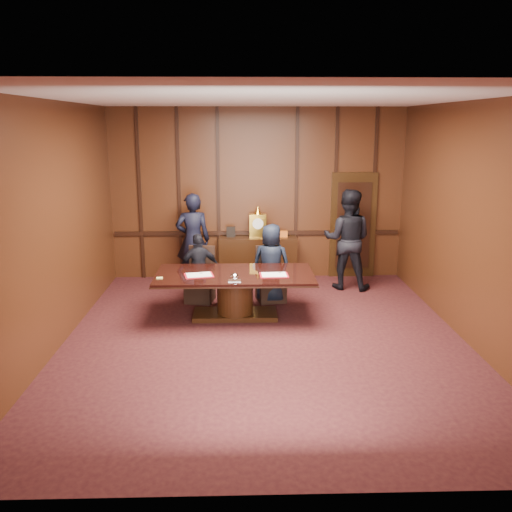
{
  "coord_description": "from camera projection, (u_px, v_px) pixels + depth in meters",
  "views": [
    {
      "loc": [
        -0.35,
        -7.61,
        3.17
      ],
      "look_at": [
        -0.1,
        1.03,
        1.05
      ],
      "focal_mm": 38.0,
      "sensor_mm": 36.0,
      "label": 1
    }
  ],
  "objects": [
    {
      "name": "witness_right",
      "position": [
        347.0,
        239.0,
        10.52
      ],
      "size": [
        1.12,
        0.98,
        1.95
      ],
      "primitive_type": "imported",
      "rotation": [
        0.0,
        0.0,
        2.85
      ],
      "color": "black",
      "rests_on": "ground"
    },
    {
      "name": "folder_left",
      "position": [
        199.0,
        275.0,
        8.81
      ],
      "size": [
        0.52,
        0.41,
        0.02
      ],
      "rotation": [
        0.0,
        0.0,
        0.2
      ],
      "color": "#A80F1C",
      "rests_on": "conference_table"
    },
    {
      "name": "chair_right",
      "position": [
        271.0,
        285.0,
        9.93
      ],
      "size": [
        0.56,
        0.56,
        0.99
      ],
      "rotation": [
        0.0,
        0.0,
        0.2
      ],
      "color": "black",
      "rests_on": "ground"
    },
    {
      "name": "room",
      "position": [
        269.0,
        226.0,
        7.88
      ],
      "size": [
        7.0,
        7.04,
        3.5
      ],
      "color": "black",
      "rests_on": "ground"
    },
    {
      "name": "inkstand",
      "position": [
        234.0,
        278.0,
        8.5
      ],
      "size": [
        0.2,
        0.14,
        0.12
      ],
      "color": "white",
      "rests_on": "conference_table"
    },
    {
      "name": "chair_left",
      "position": [
        200.0,
        285.0,
        9.9
      ],
      "size": [
        0.56,
        0.56,
        0.99
      ],
      "rotation": [
        0.0,
        0.0,
        -0.19
      ],
      "color": "black",
      "rests_on": "ground"
    },
    {
      "name": "witness_left",
      "position": [
        193.0,
        240.0,
        10.71
      ],
      "size": [
        0.71,
        0.5,
        1.86
      ],
      "primitive_type": "imported",
      "rotation": [
        0.0,
        0.0,
        3.23
      ],
      "color": "black",
      "rests_on": "ground"
    },
    {
      "name": "signatory_left",
      "position": [
        199.0,
        268.0,
        9.74
      ],
      "size": [
        0.8,
        0.47,
        1.27
      ],
      "primitive_type": "imported",
      "rotation": [
        0.0,
        0.0,
        3.37
      ],
      "color": "black",
      "rests_on": "ground"
    },
    {
      "name": "sideboard",
      "position": [
        258.0,
        257.0,
        11.2
      ],
      "size": [
        1.6,
        0.45,
        1.54
      ],
      "color": "black",
      "rests_on": "ground"
    },
    {
      "name": "folder_right",
      "position": [
        274.0,
        275.0,
        8.82
      ],
      "size": [
        0.47,
        0.35,
        0.02
      ],
      "rotation": [
        0.0,
        0.0,
        0.04
      ],
      "color": "#A80F1C",
      "rests_on": "conference_table"
    },
    {
      "name": "signatory_right",
      "position": [
        271.0,
        263.0,
        9.76
      ],
      "size": [
        0.8,
        0.64,
        1.44
      ],
      "primitive_type": "imported",
      "rotation": [
        0.0,
        0.0,
        2.85
      ],
      "color": "black",
      "rests_on": "ground"
    },
    {
      "name": "conference_table",
      "position": [
        235.0,
        288.0,
        9.01
      ],
      "size": [
        2.62,
        1.32,
        0.76
      ],
      "color": "black",
      "rests_on": "ground"
    },
    {
      "name": "notepad",
      "position": [
        159.0,
        278.0,
        8.66
      ],
      "size": [
        0.11,
        0.08,
        0.01
      ],
      "primitive_type": "cube",
      "rotation": [
        0.0,
        0.0,
        0.13
      ],
      "color": "#E4DB6F",
      "rests_on": "conference_table"
    }
  ]
}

